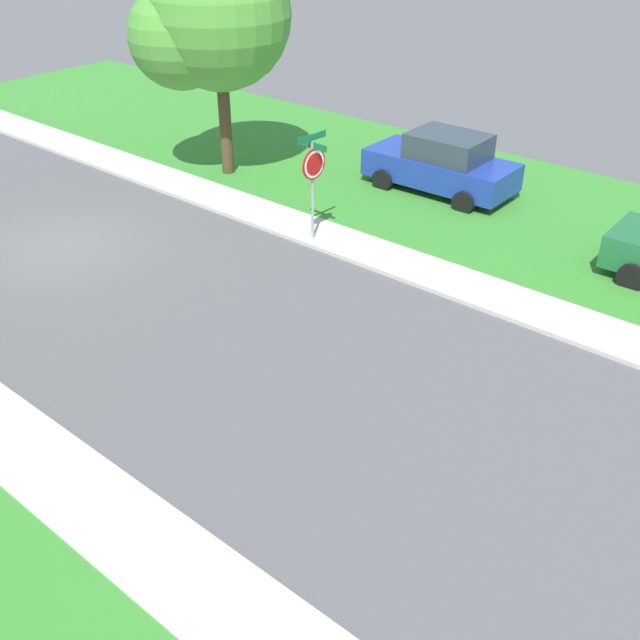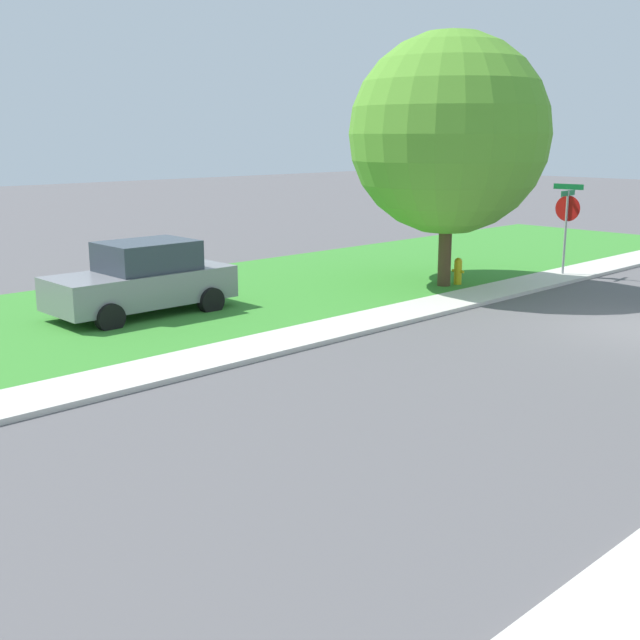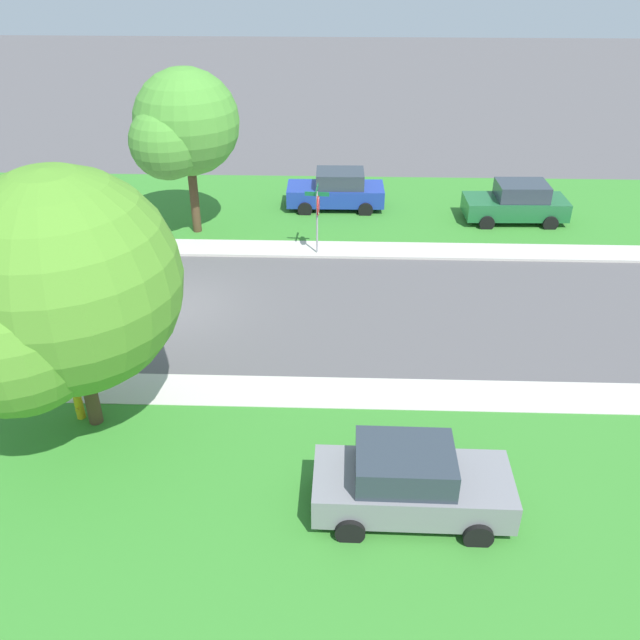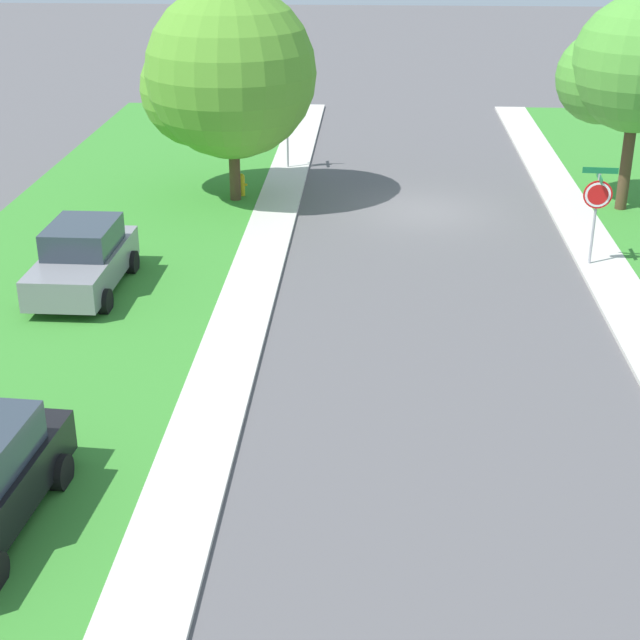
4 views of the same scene
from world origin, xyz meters
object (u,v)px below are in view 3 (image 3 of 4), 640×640
at_px(stop_sign_far_corner, 318,209).
at_px(tree_corner_large, 182,127).
at_px(tree_across_right, 54,294).
at_px(car_blue_across_road, 337,190).
at_px(fire_hydrant, 79,406).
at_px(car_grey_near_corner, 410,482).
at_px(car_green_far_down_street, 517,203).

height_order(stop_sign_far_corner, tree_corner_large, tree_corner_large).
bearing_deg(stop_sign_far_corner, tree_across_right, -27.56).
distance_m(car_blue_across_road, tree_across_right, 17.13).
bearing_deg(fire_hydrant, car_grey_near_corner, 70.76).
xyz_separation_m(tree_corner_large, fire_hydrant, (12.05, -0.57, -4.02)).
bearing_deg(tree_across_right, fire_hydrant, -152.35).
bearing_deg(stop_sign_far_corner, car_blue_across_road, 172.26).
relative_size(car_green_far_down_street, tree_corner_large, 0.65).
xyz_separation_m(stop_sign_far_corner, car_blue_across_road, (-4.88, 0.66, -1.01)).
height_order(car_green_far_down_street, fire_hydrant, car_green_far_down_street).
xyz_separation_m(stop_sign_far_corner, tree_across_right, (10.75, -5.61, 2.13)).
distance_m(car_grey_near_corner, tree_corner_large, 17.23).
distance_m(car_green_far_down_street, fire_hydrant, 19.89).
xyz_separation_m(car_blue_across_road, fire_hydrant, (15.17, -6.51, -0.44)).
relative_size(stop_sign_far_corner, tree_across_right, 0.40).
xyz_separation_m(tree_across_right, fire_hydrant, (-0.45, -0.24, -3.58)).
xyz_separation_m(car_green_far_down_street, fire_hydrant, (13.89, -14.23, -0.44)).
height_order(car_grey_near_corner, car_blue_across_road, same).
relative_size(car_grey_near_corner, car_blue_across_road, 1.00).
height_order(car_green_far_down_street, tree_corner_large, tree_corner_large).
relative_size(tree_across_right, fire_hydrant, 8.28).
distance_m(car_blue_across_road, tree_corner_large, 7.61).
relative_size(stop_sign_far_corner, tree_corner_large, 0.42).
height_order(stop_sign_far_corner, car_green_far_down_street, stop_sign_far_corner).
xyz_separation_m(car_grey_near_corner, fire_hydrant, (-2.91, -8.33, -0.44)).
bearing_deg(car_green_far_down_street, stop_sign_far_corner, -66.80).
xyz_separation_m(car_blue_across_road, tree_across_right, (15.63, -6.27, 3.15)).
relative_size(stop_sign_far_corner, car_green_far_down_street, 0.64).
relative_size(tree_across_right, tree_corner_large, 1.03).
distance_m(tree_corner_large, fire_hydrant, 12.71).
relative_size(car_blue_across_road, tree_corner_large, 0.65).
xyz_separation_m(car_grey_near_corner, car_blue_across_road, (-18.08, -1.82, 0.00)).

